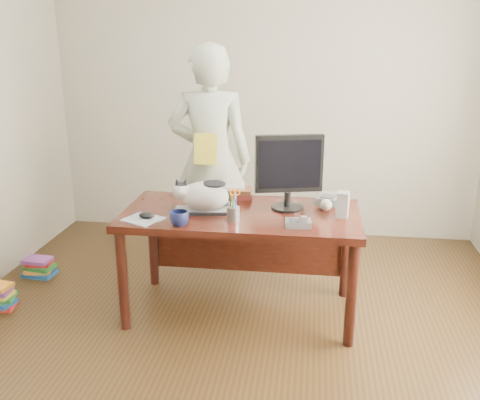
% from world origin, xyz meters
% --- Properties ---
extents(room, '(4.50, 4.50, 4.50)m').
position_xyz_m(room, '(0.00, 0.00, 1.35)').
color(room, black).
rests_on(room, ground).
extents(desk, '(1.60, 0.80, 0.75)m').
position_xyz_m(desk, '(0.00, 0.68, 0.60)').
color(desk, black).
rests_on(desk, ground).
extents(keyboard, '(0.45, 0.21, 0.03)m').
position_xyz_m(keyboard, '(-0.24, 0.56, 0.76)').
color(keyboard, black).
rests_on(keyboard, desk).
extents(cat, '(0.42, 0.25, 0.24)m').
position_xyz_m(cat, '(-0.25, 0.56, 0.87)').
color(cat, silver).
rests_on(cat, keyboard).
extents(monitor, '(0.46, 0.27, 0.52)m').
position_xyz_m(monitor, '(0.31, 0.70, 1.04)').
color(monitor, black).
rests_on(monitor, desk).
extents(pen_cup, '(0.11, 0.11, 0.21)m').
position_xyz_m(pen_cup, '(-0.03, 0.42, 0.81)').
color(pen_cup, gray).
rests_on(pen_cup, desk).
extents(mousepad, '(0.29, 0.28, 0.01)m').
position_xyz_m(mousepad, '(-0.61, 0.36, 0.75)').
color(mousepad, '#B6BAC3').
rests_on(mousepad, desk).
extents(mouse, '(0.12, 0.10, 0.04)m').
position_xyz_m(mouse, '(-0.59, 0.38, 0.77)').
color(mouse, black).
rests_on(mouse, mousepad).
extents(coffee_mug, '(0.16, 0.16, 0.10)m').
position_xyz_m(coffee_mug, '(-0.35, 0.28, 0.80)').
color(coffee_mug, '#0E1338').
rests_on(coffee_mug, desk).
extents(phone, '(0.17, 0.14, 0.07)m').
position_xyz_m(phone, '(0.40, 0.37, 0.77)').
color(phone, '#5B5B5F').
rests_on(phone, desk).
extents(speaker, '(0.09, 0.10, 0.17)m').
position_xyz_m(speaker, '(0.67, 0.59, 0.84)').
color(speaker, gray).
rests_on(speaker, desk).
extents(baseball, '(0.08, 0.08, 0.08)m').
position_xyz_m(baseball, '(0.57, 0.71, 0.79)').
color(baseball, white).
rests_on(baseball, desk).
extents(book_stack, '(0.25, 0.20, 0.09)m').
position_xyz_m(book_stack, '(-0.08, 0.93, 0.79)').
color(book_stack, '#511615').
rests_on(book_stack, desk).
extents(calculator, '(0.20, 0.23, 0.06)m').
position_xyz_m(calculator, '(0.59, 0.88, 0.78)').
color(calculator, '#5B5B5F').
rests_on(calculator, desk).
extents(person, '(0.70, 0.49, 1.85)m').
position_xyz_m(person, '(-0.36, 1.35, 0.92)').
color(person, white).
rests_on(person, ground).
extents(held_book, '(0.18, 0.12, 0.24)m').
position_xyz_m(held_book, '(-0.36, 1.18, 1.05)').
color(held_book, yellow).
rests_on(held_book, person).
extents(book_pile_b, '(0.26, 0.20, 0.15)m').
position_xyz_m(book_pile_b, '(-1.72, 0.95, 0.07)').
color(book_pile_b, '#17478C').
rests_on(book_pile_b, ground).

